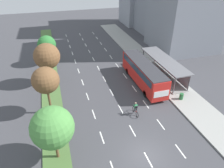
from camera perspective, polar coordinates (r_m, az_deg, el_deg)
name	(u,v)px	position (r m, az deg, el deg)	size (l,w,h in m)	color
ground_plane	(146,155)	(21.26, 9.39, -18.97)	(140.00, 140.00, 0.00)	#424247
median_strip	(50,73)	(35.73, -17.05, 2.89)	(2.60, 52.00, 0.12)	#4C7038
sidewalk_right	(146,60)	(39.24, 9.35, 6.51)	(4.50, 52.00, 0.15)	#9E9E99
lane_divider_left	(80,76)	(33.76, -8.80, 2.15)	(0.14, 46.12, 0.01)	white
lane_divider_center	(101,73)	(34.30, -3.03, 3.00)	(0.14, 46.12, 0.01)	white
lane_divider_right	(121,71)	(35.19, 2.51, 3.78)	(0.14, 46.12, 0.01)	white
bus_shelter	(165,66)	(33.60, 14.61, 4.91)	(2.90, 11.20, 2.86)	gray
bus	(143,71)	(30.77, 8.72, 3.50)	(2.54, 11.29, 3.37)	red
cyclist	(136,109)	(25.06, 6.62, -6.95)	(0.46, 1.82, 1.71)	black
median_tree_nearest	(52,128)	(18.76, -16.31, -11.59)	(3.85, 3.85, 5.64)	brown
median_tree_second	(46,80)	(24.23, -18.05, 0.95)	(3.13, 3.13, 6.07)	brown
median_tree_third	(47,56)	(30.71, -17.72, 7.38)	(3.73, 3.73, 6.29)	brown
median_tree_fourth	(47,45)	(37.69, -17.75, 10.40)	(3.14, 3.14, 5.19)	brown
trash_bin	(181,96)	(28.99, 18.79, -3.28)	(0.52, 0.52, 0.85)	#286B38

